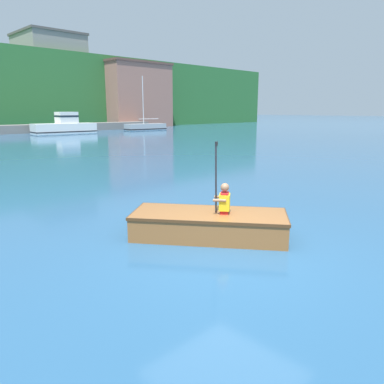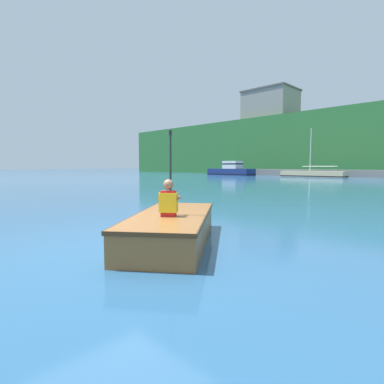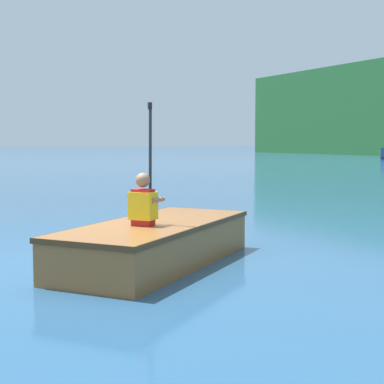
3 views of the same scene
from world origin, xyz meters
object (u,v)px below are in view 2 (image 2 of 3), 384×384
(moored_boat_dock_west_inner, at_px, (313,174))
(rowboat_foreground, at_px, (173,225))
(moored_boat_dock_center_near, at_px, (231,170))
(person_paddler, at_px, (169,199))

(moored_boat_dock_west_inner, bearing_deg, rowboat_foreground, -70.98)
(moored_boat_dock_west_inner, relative_size, rowboat_foreground, 2.44)
(moored_boat_dock_west_inner, distance_m, moored_boat_dock_center_near, 12.27)
(moored_boat_dock_west_inner, distance_m, rowboat_foreground, 36.48)
(rowboat_foreground, bearing_deg, moored_boat_dock_center_near, 125.77)
(moored_boat_dock_center_near, height_order, person_paddler, moored_boat_dock_center_near)
(moored_boat_dock_west_inner, xyz_separation_m, moored_boat_dock_center_near, (-12.22, -1.02, 0.39))
(rowboat_foreground, xyz_separation_m, person_paddler, (0.21, -0.28, 0.52))
(person_paddler, bearing_deg, moored_boat_dock_west_inner, 109.19)
(moored_boat_dock_west_inner, bearing_deg, person_paddler, -70.81)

